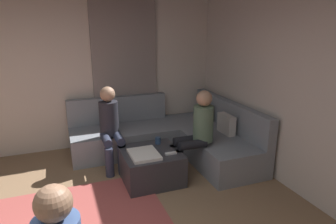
% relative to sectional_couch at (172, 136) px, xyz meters
% --- Properties ---
extents(wall_left, '(0.12, 6.00, 2.70)m').
position_rel_sectional_couch_xyz_m(wall_left, '(-0.86, -1.88, 1.07)').
color(wall_left, beige).
rests_on(wall_left, ground_plane).
extents(curtain_panel, '(0.06, 1.10, 2.50)m').
position_rel_sectional_couch_xyz_m(curtain_panel, '(-0.76, -0.58, 0.97)').
color(curtain_panel, gray).
rests_on(curtain_panel, ground_plane).
extents(sectional_couch, '(2.10, 2.55, 0.87)m').
position_rel_sectional_couch_xyz_m(sectional_couch, '(0.00, 0.00, 0.00)').
color(sectional_couch, gray).
rests_on(sectional_couch, ground_plane).
extents(ottoman, '(0.76, 0.76, 0.42)m').
position_rel_sectional_couch_xyz_m(ottoman, '(0.75, -0.61, -0.07)').
color(ottoman, '#333338').
rests_on(ottoman, ground_plane).
extents(folded_blanket, '(0.44, 0.36, 0.04)m').
position_rel_sectional_couch_xyz_m(folded_blanket, '(0.85, -0.73, 0.16)').
color(folded_blanket, white).
rests_on(folded_blanket, ottoman).
extents(coffee_mug, '(0.08, 0.08, 0.10)m').
position_rel_sectional_couch_xyz_m(coffee_mug, '(0.53, -0.43, 0.19)').
color(coffee_mug, '#334C72').
rests_on(coffee_mug, ottoman).
extents(game_remote, '(0.05, 0.15, 0.02)m').
position_rel_sectional_couch_xyz_m(game_remote, '(0.93, -0.39, 0.15)').
color(game_remote, white).
rests_on(game_remote, ottoman).
extents(person_on_couch_back, '(0.30, 0.60, 1.20)m').
position_rel_sectional_couch_xyz_m(person_on_couch_back, '(0.78, 0.06, 0.38)').
color(person_on_couch_back, black).
rests_on(person_on_couch_back, ground_plane).
extents(person_on_couch_side, '(0.60, 0.30, 1.20)m').
position_rel_sectional_couch_xyz_m(person_on_couch_side, '(0.15, -1.03, 0.38)').
color(person_on_couch_side, '#2D3347').
rests_on(person_on_couch_side, ground_plane).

